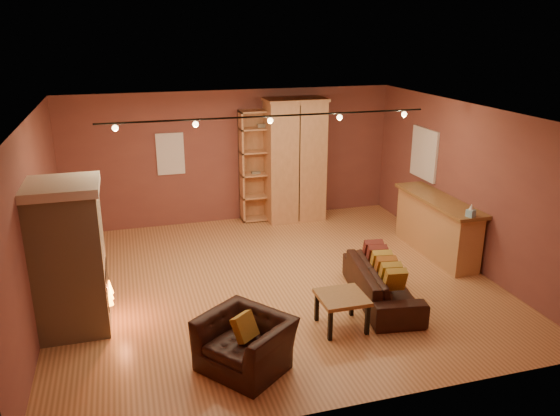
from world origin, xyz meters
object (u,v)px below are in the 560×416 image
object	(u,v)px
armoire	(295,160)
armchair	(245,335)
fireplace	(70,258)
loveseat	(382,276)
bar_counter	(436,226)
coffee_table	(342,300)
bookcase	(262,165)

from	to	relation	value
armoire	armchair	bearing A→B (deg)	-113.93
fireplace	loveseat	distance (m)	4.53
armoire	armchair	size ratio (longest dim) A/B	2.14
fireplace	armchair	xyz separation A→B (m)	(2.05, -1.60, -0.61)
bar_counter	armchair	distance (m)	4.89
fireplace	armoire	xyz separation A→B (m)	(4.32, 3.51, 0.26)
bar_counter	loveseat	world-z (taller)	bar_counter
bar_counter	armchair	world-z (taller)	bar_counter
loveseat	armchair	xyz separation A→B (m)	(-2.41, -1.13, 0.05)
armchair	coffee_table	size ratio (longest dim) A/B	1.88
bar_counter	bookcase	bearing A→B (deg)	132.74
bar_counter	armoire	bearing A→B (deg)	126.58
bookcase	coffee_table	world-z (taller)	bookcase
fireplace	bar_counter	bearing A→B (deg)	8.45
coffee_table	loveseat	bearing A→B (deg)	32.47
fireplace	loveseat	world-z (taller)	fireplace
loveseat	bookcase	bearing A→B (deg)	19.69
bar_counter	coffee_table	world-z (taller)	bar_counter
armoire	bar_counter	bearing A→B (deg)	-53.42
fireplace	bar_counter	size ratio (longest dim) A/B	0.95
fireplace	loveseat	bearing A→B (deg)	-6.03
bar_counter	loveseat	xyz separation A→B (m)	(-1.78, -1.40, -0.15)
fireplace	coffee_table	xyz separation A→B (m)	(3.56, -1.05, -0.64)
bookcase	fireplace	bearing A→B (deg)	-134.48
armoire	loveseat	size ratio (longest dim) A/B	1.31
armoire	loveseat	world-z (taller)	armoire
armoire	bar_counter	world-z (taller)	armoire
fireplace	armoire	distance (m)	5.58
fireplace	armoire	size ratio (longest dim) A/B	0.81
fireplace	armoire	bearing A→B (deg)	39.13
fireplace	bar_counter	xyz separation A→B (m)	(6.24, 0.93, -0.51)
bar_counter	coffee_table	distance (m)	3.33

